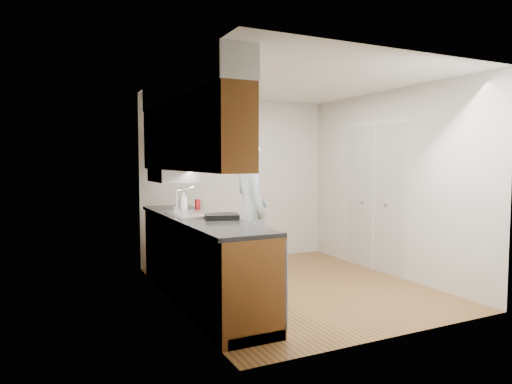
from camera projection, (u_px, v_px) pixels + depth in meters
floor at (294, 287)px, 5.60m from camera, size 3.50×3.50×0.00m
ceiling at (295, 81)px, 5.43m from camera, size 3.50×3.50×0.00m
wall_left at (173, 189)px, 4.86m from camera, size 0.02×3.50×2.50m
wall_right at (390, 183)px, 6.17m from camera, size 0.02×3.50×2.50m
wall_back at (237, 180)px, 7.08m from camera, size 3.00×0.02×2.50m
counter at (201, 257)px, 5.04m from camera, size 0.64×2.80×1.30m
upper_cabinets at (186, 124)px, 4.93m from camera, size 0.47×2.80×1.21m
closet_door at (374, 198)px, 6.45m from camera, size 0.02×1.22×2.05m
floor_mat at (251, 285)px, 5.69m from camera, size 0.65×0.96×0.02m
person at (251, 204)px, 5.62m from camera, size 0.53×0.75×2.01m
soap_bottle_a at (183, 200)px, 5.55m from camera, size 0.11×0.11×0.27m
soap_bottle_b at (180, 204)px, 5.60m from camera, size 0.11×0.11×0.17m
soda_can at (198, 204)px, 5.72m from camera, size 0.08×0.08×0.13m
steel_can at (200, 204)px, 5.77m from camera, size 0.08×0.08×0.12m
dish_rack at (222, 216)px, 4.81m from camera, size 0.41×0.37×0.05m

